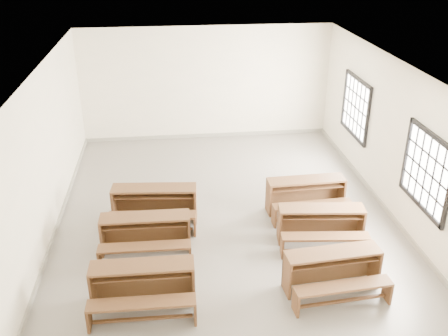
{
  "coord_description": "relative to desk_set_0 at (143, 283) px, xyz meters",
  "views": [
    {
      "loc": [
        -1.1,
        -9.36,
        5.53
      ],
      "look_at": [
        0.0,
        0.0,
        1.0
      ],
      "focal_mm": 40.0,
      "sensor_mm": 36.0,
      "label": 1
    }
  ],
  "objects": [
    {
      "name": "room",
      "position": [
        1.73,
        2.88,
        1.71
      ],
      "size": [
        8.5,
        8.5,
        3.2
      ],
      "color": "slate",
      "rests_on": "ground"
    },
    {
      "name": "desk_set_0",
      "position": [
        0.0,
        0.0,
        0.0
      ],
      "size": [
        1.67,
        0.89,
        0.75
      ],
      "rotation": [
        0.0,
        0.0,
        -0.02
      ],
      "color": "brown",
      "rests_on": "ground"
    },
    {
      "name": "desk_set_5",
      "position": [
        3.39,
        2.61,
        0.0
      ],
      "size": [
        1.69,
        0.92,
        0.75
      ],
      "rotation": [
        0.0,
        0.0,
        0.04
      ],
      "color": "brown",
      "rests_on": "ground"
    },
    {
      "name": "desk_set_2",
      "position": [
        0.16,
        2.55,
        0.02
      ],
      "size": [
        1.8,
        1.05,
        0.78
      ],
      "rotation": [
        0.0,
        0.0,
        -0.09
      ],
      "color": "brown",
      "rests_on": "ground"
    },
    {
      "name": "desk_set_4",
      "position": [
        3.36,
        1.43,
        -0.01
      ],
      "size": [
        1.71,
        1.01,
        0.73
      ],
      "rotation": [
        0.0,
        0.0,
        -0.1
      ],
      "color": "brown",
      "rests_on": "ground"
    },
    {
      "name": "desk_set_1",
      "position": [
        0.01,
        1.49,
        0.0
      ],
      "size": [
        1.68,
        0.9,
        0.75
      ],
      "rotation": [
        0.0,
        0.0,
        -0.02
      ],
      "color": "brown",
      "rests_on": "ground"
    },
    {
      "name": "desk_set_3",
      "position": [
        3.14,
        0.02,
        -0.01
      ],
      "size": [
        1.67,
        0.96,
        0.72
      ],
      "rotation": [
        0.0,
        0.0,
        0.08
      ],
      "color": "brown",
      "rests_on": "ground"
    }
  ]
}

